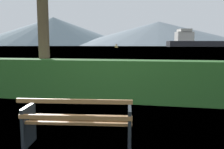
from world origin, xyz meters
TOP-DOWN VIEW (x-y plane):
  - ground_plane at (0.00, 0.00)m, footprint 1400.00×1400.00m
  - water_surface at (0.00, 306.84)m, footprint 620.00×620.00m
  - park_bench at (0.01, -0.06)m, footprint 1.82×0.79m
  - hedge_row at (0.00, 3.33)m, footprint 8.37×0.82m
  - cargo_ship_large at (44.53, 235.85)m, footprint 85.41×34.27m
  - fishing_boat_near at (-22.46, 130.63)m, footprint 2.44×5.91m
  - distant_hills at (35.13, 561.35)m, footprint 929.83×446.82m

SIDE VIEW (x-z plane):
  - ground_plane at x=0.00m, z-range 0.00..0.00m
  - water_surface at x=0.00m, z-range 0.00..0.00m
  - park_bench at x=0.01m, z-range -0.01..0.86m
  - hedge_row at x=0.00m, z-range 0.00..1.23m
  - fishing_boat_near at x=-22.46m, z-range -0.33..1.84m
  - cargo_ship_large at x=44.53m, z-range -3.65..12.90m
  - distant_hills at x=35.13m, z-range -7.39..77.13m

